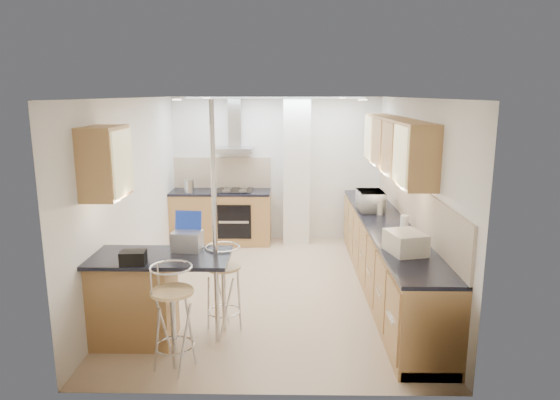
{
  "coord_description": "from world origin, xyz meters",
  "views": [
    {
      "loc": [
        0.2,
        -6.27,
        2.56
      ],
      "look_at": [
        0.1,
        0.2,
        1.17
      ],
      "focal_mm": 32.0,
      "sensor_mm": 36.0,
      "label": 1
    }
  ],
  "objects_px": {
    "bar_stool_near": "(173,318)",
    "bar_stool_end": "(224,288)",
    "laptop": "(187,241)",
    "bread_bin": "(405,242)",
    "microwave": "(371,201)"
  },
  "relations": [
    {
      "from": "laptop",
      "to": "bar_stool_near",
      "type": "height_order",
      "value": "laptop"
    },
    {
      "from": "bar_stool_near",
      "to": "bread_bin",
      "type": "distance_m",
      "value": 2.46
    },
    {
      "from": "laptop",
      "to": "bar_stool_near",
      "type": "bearing_deg",
      "value": -85.02
    },
    {
      "from": "bar_stool_end",
      "to": "laptop",
      "type": "bearing_deg",
      "value": 131.99
    },
    {
      "from": "bar_stool_near",
      "to": "bar_stool_end",
      "type": "height_order",
      "value": "bar_stool_near"
    },
    {
      "from": "laptop",
      "to": "bread_bin",
      "type": "xyz_separation_m",
      "value": [
        2.28,
        0.02,
        -0.01
      ]
    },
    {
      "from": "laptop",
      "to": "bread_bin",
      "type": "bearing_deg",
      "value": 6.51
    },
    {
      "from": "microwave",
      "to": "bar_stool_near",
      "type": "bearing_deg",
      "value": 136.73
    },
    {
      "from": "bar_stool_near",
      "to": "bread_bin",
      "type": "height_order",
      "value": "bread_bin"
    },
    {
      "from": "bar_stool_near",
      "to": "bread_bin",
      "type": "relative_size",
      "value": 2.42
    },
    {
      "from": "laptop",
      "to": "bar_stool_end",
      "type": "xyz_separation_m",
      "value": [
        0.36,
        0.09,
        -0.56
      ]
    },
    {
      "from": "bar_stool_end",
      "to": "bread_bin",
      "type": "height_order",
      "value": "bread_bin"
    },
    {
      "from": "laptop",
      "to": "bar_stool_near",
      "type": "distance_m",
      "value": 0.88
    },
    {
      "from": "microwave",
      "to": "laptop",
      "type": "height_order",
      "value": "microwave"
    },
    {
      "from": "microwave",
      "to": "bar_stool_end",
      "type": "relative_size",
      "value": 0.53
    }
  ]
}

